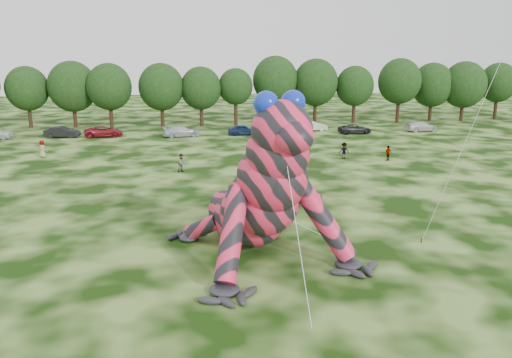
{
  "coord_description": "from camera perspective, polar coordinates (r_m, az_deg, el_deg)",
  "views": [
    {
      "loc": [
        -5.98,
        -19.43,
        10.68
      ],
      "look_at": [
        -2.47,
        7.0,
        4.0
      ],
      "focal_mm": 35.0,
      "sensor_mm": 36.0,
      "label": 1
    }
  ],
  "objects": [
    {
      "name": "car_4",
      "position": [
        67.99,
        -1.48,
        5.63
      ],
      "size": [
        4.19,
        1.76,
        1.42
      ],
      "primitive_type": "imported",
      "rotation": [
        0.0,
        0.0,
        1.59
      ],
      "color": "#132048",
      "rests_on": "ground"
    },
    {
      "name": "tree_10",
      "position": [
        79.33,
        2.21,
        10.13
      ],
      "size": [
        7.09,
        6.38,
        10.5
      ],
      "primitive_type": null,
      "color": "black",
      "rests_on": "ground"
    },
    {
      "name": "tree_14",
      "position": [
        87.74,
        19.45,
        9.37
      ],
      "size": [
        6.82,
        6.14,
        9.4
      ],
      "primitive_type": null,
      "color": "black",
      "rests_on": "ground"
    },
    {
      "name": "spectator_2",
      "position": [
        53.11,
        10.02,
        3.2
      ],
      "size": [
        1.14,
        0.69,
        1.73
      ],
      "primitive_type": "imported",
      "rotation": [
        0.0,
        0.0,
        3.1
      ],
      "color": "gray",
      "rests_on": "ground"
    },
    {
      "name": "tree_7",
      "position": [
        76.57,
        -10.75,
        9.38
      ],
      "size": [
        6.68,
        6.01,
        9.48
      ],
      "primitive_type": null,
      "color": "black",
      "rests_on": "ground"
    },
    {
      "name": "car_2",
      "position": [
        69.62,
        -17.0,
        5.21
      ],
      "size": [
        5.32,
        3.03,
        1.4
      ],
      "primitive_type": "imported",
      "rotation": [
        0.0,
        0.0,
        1.72
      ],
      "color": "maroon",
      "rests_on": "ground"
    },
    {
      "name": "car_1",
      "position": [
        70.71,
        -21.28,
        5.03
      ],
      "size": [
        4.59,
        1.94,
        1.47
      ],
      "primitive_type": "imported",
      "rotation": [
        0.0,
        0.0,
        1.48
      ],
      "color": "black",
      "rests_on": "ground"
    },
    {
      "name": "tree_9",
      "position": [
        77.35,
        -2.33,
        9.36
      ],
      "size": [
        5.27,
        4.74,
        8.68
      ],
      "primitive_type": null,
      "color": "black",
      "rests_on": "ground"
    },
    {
      "name": "car_6",
      "position": [
        70.71,
        11.26,
        5.64
      ],
      "size": [
        4.74,
        2.4,
        1.29
      ],
      "primitive_type": "imported",
      "rotation": [
        0.0,
        0.0,
        1.63
      ],
      "color": "#27282A",
      "rests_on": "ground"
    },
    {
      "name": "spectator_3",
      "position": [
        53.24,
        14.87,
        2.88
      ],
      "size": [
        1.0,
        0.71,
        1.57
      ],
      "primitive_type": "imported",
      "rotation": [
        0.0,
        0.0,
        3.53
      ],
      "color": "gray",
      "rests_on": "ground"
    },
    {
      "name": "ground",
      "position": [
        22.96,
        8.7,
        -13.83
      ],
      "size": [
        240.0,
        240.0,
        0.0
      ],
      "primitive_type": "plane",
      "color": "#16330A",
      "rests_on": "ground"
    },
    {
      "name": "tree_15",
      "position": [
        89.27,
        22.64,
        9.24
      ],
      "size": [
        7.17,
        6.45,
        9.63
      ],
      "primitive_type": null,
      "color": "black",
      "rests_on": "ground"
    },
    {
      "name": "tree_5",
      "position": [
        79.94,
        -20.18,
        9.07
      ],
      "size": [
        7.16,
        6.44,
        9.8
      ],
      "primitive_type": null,
      "color": "black",
      "rests_on": "ground"
    },
    {
      "name": "spectator_4",
      "position": [
        57.64,
        -23.23,
        3.18
      ],
      "size": [
        1.02,
        0.8,
        1.85
      ],
      "primitive_type": "imported",
      "rotation": [
        0.0,
        0.0,
        2.88
      ],
      "color": "gray",
      "rests_on": "ground"
    },
    {
      "name": "tree_4",
      "position": [
        81.88,
        -24.62,
        8.5
      ],
      "size": [
        6.22,
        5.6,
        9.06
      ],
      "primitive_type": null,
      "color": "black",
      "rests_on": "ground"
    },
    {
      "name": "tree_13",
      "position": [
        83.59,
        16.03,
        9.68
      ],
      "size": [
        6.83,
        6.15,
        10.13
      ],
      "primitive_type": null,
      "color": "black",
      "rests_on": "ground"
    },
    {
      "name": "car_7",
      "position": [
        75.22,
        18.36,
        5.73
      ],
      "size": [
        5.07,
        2.71,
        1.4
      ],
      "primitive_type": "imported",
      "rotation": [
        0.0,
        0.0,
        1.73
      ],
      "color": "silver",
      "rests_on": "ground"
    },
    {
      "name": "spectator_1",
      "position": [
        46.8,
        -8.47,
        1.8
      ],
      "size": [
        1.06,
        1.04,
        1.72
      ],
      "primitive_type": "imported",
      "rotation": [
        0.0,
        0.0,
        0.69
      ],
      "color": "gray",
      "rests_on": "ground"
    },
    {
      "name": "tree_11",
      "position": [
        80.3,
        6.82,
        9.94
      ],
      "size": [
        7.01,
        6.31,
        10.07
      ],
      "primitive_type": null,
      "color": "black",
      "rests_on": "ground"
    },
    {
      "name": "car_5",
      "position": [
        72.19,
        6.37,
        6.06
      ],
      "size": [
        4.56,
        1.87,
        1.47
      ],
      "primitive_type": "imported",
      "rotation": [
        0.0,
        0.0,
        1.64
      ],
      "color": "beige",
      "rests_on": "ground"
    },
    {
      "name": "tree_12",
      "position": [
        81.66,
        11.18,
        9.46
      ],
      "size": [
        5.99,
        5.39,
        8.97
      ],
      "primitive_type": null,
      "color": "black",
      "rests_on": "ground"
    },
    {
      "name": "inflatable_gecko",
      "position": [
        28.25,
        -1.47,
        1.51
      ],
      "size": [
        20.06,
        21.93,
        9.08
      ],
      "primitive_type": null,
      "rotation": [
        0.0,
        0.0,
        0.31
      ],
      "color": "#E7274D",
      "rests_on": "ground"
    },
    {
      "name": "tree_6",
      "position": [
        77.21,
        -16.37,
        9.1
      ],
      "size": [
        6.52,
        5.86,
        9.49
      ],
      "primitive_type": null,
      "color": "black",
      "rests_on": "ground"
    },
    {
      "name": "tree_8",
      "position": [
        76.68,
        -6.3,
        9.34
      ],
      "size": [
        6.14,
        5.53,
        8.94
      ],
      "primitive_type": null,
      "color": "black",
      "rests_on": "ground"
    },
    {
      "name": "car_3",
      "position": [
        67.42,
        -8.55,
        5.41
      ],
      "size": [
        5.24,
        2.97,
        1.43
      ],
      "primitive_type": "imported",
      "rotation": [
        0.0,
        0.0,
        1.78
      ],
      "color": "silver",
      "rests_on": "ground"
    },
    {
      "name": "tree_16",
      "position": [
        94.28,
        25.87,
        9.04
      ],
      "size": [
        6.26,
        5.63,
        9.37
      ],
      "primitive_type": null,
      "color": "black",
      "rests_on": "ground"
    }
  ]
}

